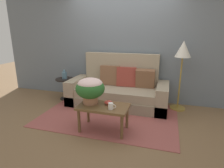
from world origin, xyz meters
TOP-DOWN VIEW (x-y plane):
  - ground_plane at (0.00, 0.00)m, footprint 14.00×14.00m
  - wall_back at (0.00, 1.14)m, footprint 6.40×0.12m
  - area_rug at (0.00, 0.02)m, footprint 2.66×1.78m
  - couch at (0.03, 0.68)m, footprint 2.22×0.89m
  - coffee_table at (0.09, -0.55)m, footprint 0.84×0.49m
  - side_table at (-1.32, 0.64)m, footprint 0.46×0.46m
  - floor_lamp at (1.34, 0.78)m, footprint 0.33×0.33m
  - potted_plant at (-0.16, -0.51)m, footprint 0.49×0.49m
  - coffee_mug at (0.25, -0.65)m, footprint 0.13×0.08m
  - snack_bowl at (0.15, -0.48)m, footprint 0.13×0.13m
  - table_vase at (-1.33, 0.64)m, footprint 0.12×0.12m

SIDE VIEW (x-z plane):
  - ground_plane at x=0.00m, z-range 0.00..0.00m
  - area_rug at x=0.00m, z-range 0.00..0.01m
  - couch at x=0.03m, z-range -0.24..0.91m
  - side_table at x=-1.32m, z-range 0.10..0.63m
  - coffee_table at x=0.09m, z-range 0.16..0.62m
  - snack_bowl at x=0.15m, z-range 0.46..0.53m
  - coffee_mug at x=0.25m, z-range 0.45..0.56m
  - table_vase at x=-1.33m, z-range 0.51..0.72m
  - potted_plant at x=-0.16m, z-range 0.50..0.95m
  - floor_lamp at x=1.34m, z-range 0.44..1.91m
  - wall_back at x=0.00m, z-range 0.00..2.75m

